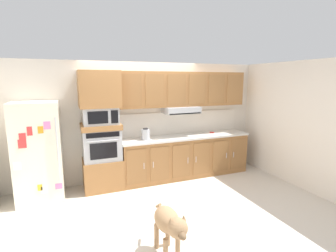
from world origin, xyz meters
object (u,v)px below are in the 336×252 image
Objects in this scene: microwave at (100,116)px; screwdriver at (212,132)px; refrigerator at (38,152)px; built_in_oven at (102,144)px; dog at (169,223)px; electric_kettle at (146,134)px.

microwave reaches higher than screwdriver.
refrigerator is 2.51× the size of built_in_oven.
dog is (0.46, -2.38, -1.00)m from microwave.
dog is at bearing -79.11° from microwave.
built_in_oven is 4.15× the size of screwdriver.
dog is (-2.05, -2.43, -0.47)m from screwdriver.
refrigerator reaches higher than microwave.
electric_kettle is (0.88, -0.05, 0.13)m from built_in_oven.
screwdriver is 3.21m from dog.
microwave is 2.68× the size of electric_kettle.
built_in_oven is at bearing 179.23° from microwave.
electric_kettle is at bearing 169.97° from dog.
refrigerator is 7.33× the size of electric_kettle.
screwdriver is (3.61, 0.11, 0.05)m from refrigerator.
dog is (0.46, -2.38, -0.44)m from built_in_oven.
electric_kettle is at bearing -3.08° from microwave.
screwdriver is 0.19× the size of dog.
built_in_oven is 2.92× the size of electric_kettle.
built_in_oven is (1.10, 0.07, 0.02)m from refrigerator.
built_in_oven is at bearing -168.92° from dog.
screwdriver is at bearing 3.30° from electric_kettle.
built_in_oven is at bearing 176.92° from electric_kettle.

